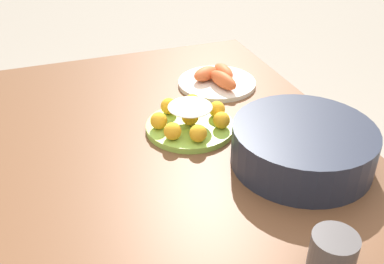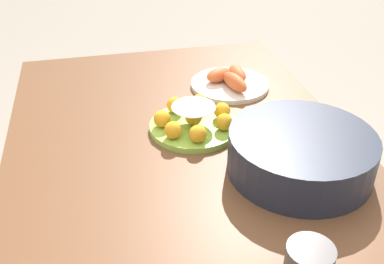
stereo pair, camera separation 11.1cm
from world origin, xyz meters
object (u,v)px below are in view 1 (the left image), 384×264
(cake_plate, at_px, (190,121))
(serving_bowl, at_px, (303,145))
(seafood_platter, at_px, (217,80))
(dining_table, at_px, (194,193))
(cup_far, at_px, (333,253))

(cake_plate, xyz_separation_m, serving_bowl, (0.23, 0.20, 0.03))
(seafood_platter, bearing_deg, serving_bowl, 3.22)
(dining_table, xyz_separation_m, cake_plate, (-0.15, 0.04, 0.12))
(cake_plate, height_order, seafood_platter, cake_plate)
(cup_far, bearing_deg, dining_table, -162.71)
(dining_table, bearing_deg, seafood_platter, 150.10)
(dining_table, distance_m, serving_bowl, 0.29)
(serving_bowl, distance_m, cup_far, 0.32)
(seafood_platter, bearing_deg, cake_plate, -37.48)
(dining_table, height_order, cup_far, cup_far)
(seafood_platter, distance_m, cup_far, 0.76)
(dining_table, height_order, cake_plate, cake_plate)
(cake_plate, relative_size, seafood_platter, 0.96)
(dining_table, distance_m, seafood_platter, 0.44)
(dining_table, relative_size, cake_plate, 6.16)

